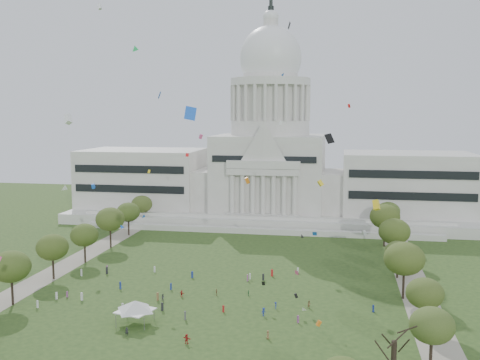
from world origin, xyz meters
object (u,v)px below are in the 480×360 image
(capitol, at_px, (270,165))
(big_bare_tree, at_px, (394,337))
(event_tent, at_px, (135,305))
(person_0, at_px, (373,308))

(capitol, relative_size, big_bare_tree, 12.50)
(event_tent, bearing_deg, capitol, 84.28)
(capitol, bearing_deg, person_0, -70.97)
(big_bare_tree, xyz_separation_m, event_tent, (-50.28, 19.05, -4.73))
(big_bare_tree, height_order, person_0, big_bare_tree)
(person_0, bearing_deg, capitol, 178.01)
(event_tent, height_order, person_0, event_tent)
(big_bare_tree, relative_size, event_tent, 1.14)
(capitol, distance_m, person_0, 114.84)
(capitol, xyz_separation_m, big_bare_tree, (38.00, -141.59, -13.62))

